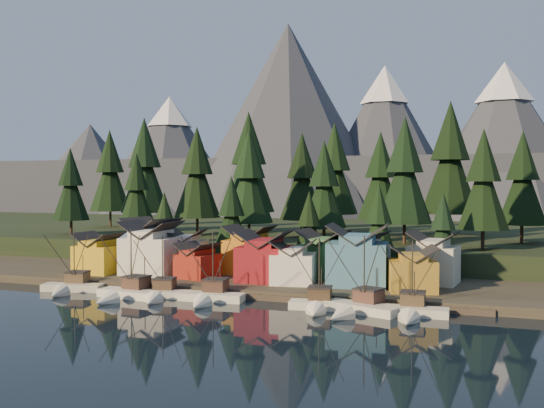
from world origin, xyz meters
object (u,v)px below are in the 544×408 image
(boat_2, at_px, (159,286))
(house_front_0, at_px, (98,252))
(boat_1, at_px, (124,284))
(boat_3, at_px, (209,288))
(boat_4, at_px, (318,294))
(boat_5, at_px, (357,298))
(house_back_0, at_px, (151,242))
(house_back_1, at_px, (187,249))
(boat_6, at_px, (411,302))
(house_front_1, at_px, (151,246))
(boat_0, at_px, (69,279))

(boat_2, xyz_separation_m, house_front_0, (-20.97, 12.76, 3.44))
(boat_1, height_order, boat_3, boat_1)
(boat_4, bearing_deg, boat_2, 171.98)
(boat_3, xyz_separation_m, boat_5, (24.19, -0.70, -0.05))
(house_back_0, xyz_separation_m, house_back_1, (8.91, -1.19, -1.03))
(boat_6, distance_m, house_back_1, 50.99)
(boat_4, bearing_deg, boat_1, 175.40)
(house_front_0, xyz_separation_m, house_front_1, (10.50, 2.34, 1.22))
(boat_0, bearing_deg, house_back_1, 46.59)
(boat_5, distance_m, house_back_0, 52.84)
(house_front_1, height_order, house_back_0, house_back_0)
(house_back_0, distance_m, house_back_1, 9.05)
(boat_2, distance_m, boat_4, 27.07)
(boat_1, distance_m, boat_5, 38.70)
(boat_4, distance_m, boat_5, 6.07)
(boat_6, relative_size, house_front_0, 1.46)
(house_back_1, bearing_deg, house_back_0, 161.56)
(boat_3, xyz_separation_m, house_front_0, (-29.89, 12.55, 3.26))
(boat_5, xyz_separation_m, house_back_0, (-47.69, 22.27, 4.64))
(boat_4, relative_size, house_back_0, 1.05)
(boat_0, distance_m, house_front_0, 13.26)
(boat_0, bearing_deg, house_front_0, 90.90)
(boat_5, distance_m, house_front_1, 46.51)
(boat_5, height_order, house_back_0, house_back_0)
(boat_4, bearing_deg, house_front_0, 157.06)
(house_front_0, bearing_deg, boat_3, -20.04)
(boat_1, distance_m, boat_4, 32.68)
(boat_3, height_order, house_back_1, boat_3)
(house_front_0, bearing_deg, boat_1, -40.95)
(boat_1, bearing_deg, boat_2, 25.94)
(house_back_1, bearing_deg, boat_0, -132.34)
(house_back_0, bearing_deg, boat_6, -7.96)
(boat_4, xyz_separation_m, house_front_0, (-48.03, 12.72, 3.23))
(house_back_0, bearing_deg, boat_3, -29.03)
(boat_4, xyz_separation_m, house_back_1, (-32.73, 20.55, 3.52))
(boat_5, distance_m, house_back_1, 44.29)
(boat_2, xyz_separation_m, house_back_1, (-5.67, 20.59, 3.73))
(boat_3, height_order, house_back_0, house_back_0)
(boat_2, height_order, boat_6, boat_6)
(boat_2, relative_size, boat_3, 0.92)
(boat_0, height_order, boat_3, boat_3)
(boat_2, bearing_deg, boat_5, -13.12)
(boat_0, height_order, boat_6, boat_0)
(boat_3, bearing_deg, house_front_0, 152.44)
(house_front_0, distance_m, house_front_1, 10.82)
(boat_0, distance_m, house_front_1, 17.32)
(boat_1, bearing_deg, boat_6, 8.93)
(boat_3, bearing_deg, boat_4, -5.31)
(boat_0, relative_size, boat_6, 1.01)
(boat_1, xyz_separation_m, house_back_0, (-9.02, 23.73, 4.54))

